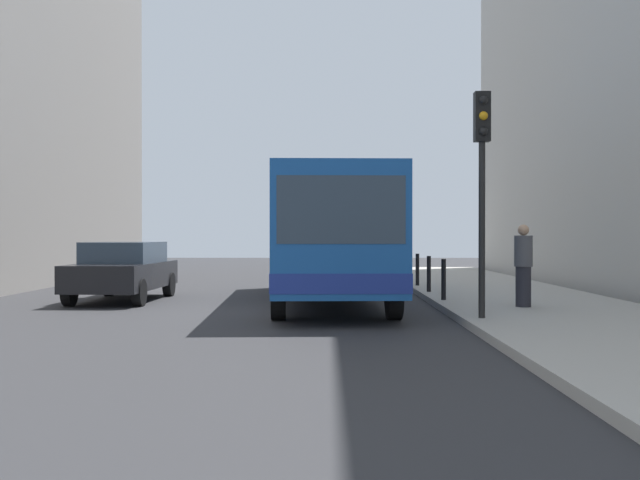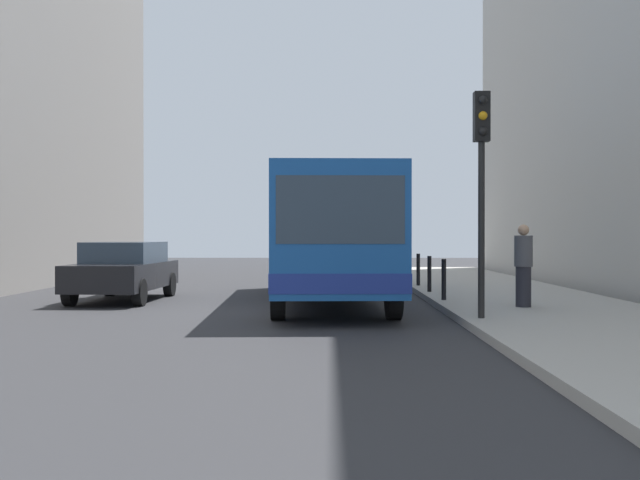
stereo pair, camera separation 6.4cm
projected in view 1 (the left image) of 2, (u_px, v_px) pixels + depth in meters
ground_plane at (292, 312)px, 16.58m from camera, size 80.00×80.00×0.00m
sidewalk at (545, 309)px, 16.53m from camera, size 4.40×40.00×0.15m
bus at (328, 232)px, 19.14m from camera, size 2.97×11.11×3.00m
car_beside_bus at (123, 270)px, 19.55m from camera, size 1.96×4.45×1.48m
traffic_light at (482, 161)px, 14.05m from camera, size 0.28×0.33×4.10m
bollard_near at (444, 279)px, 18.01m from camera, size 0.11×0.11×0.95m
bollard_mid at (429, 274)px, 20.60m from camera, size 0.11×0.11×0.95m
bollard_far at (417, 270)px, 23.19m from camera, size 0.11×0.11×0.95m
bollard_farthest at (408, 266)px, 25.79m from camera, size 0.11×0.11×0.95m
pedestrian_near_signal at (523, 266)px, 16.26m from camera, size 0.38×0.38×1.73m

